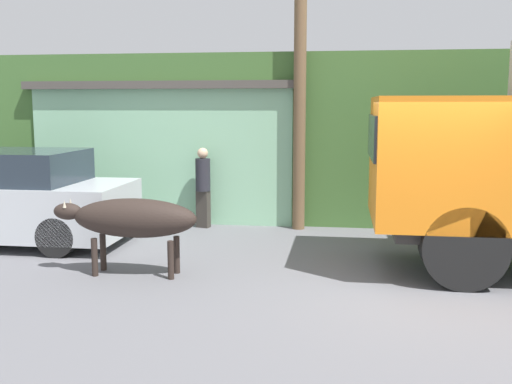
# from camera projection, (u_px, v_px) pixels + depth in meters

# --- Properties ---
(ground_plane) EXTENTS (60.00, 60.00, 0.00)m
(ground_plane) POSITION_uv_depth(u_px,v_px,m) (411.00, 286.00, 8.20)
(ground_plane) COLOR slate
(hillside_embankment) EXTENTS (32.00, 5.32, 3.50)m
(hillside_embankment) POSITION_uv_depth(u_px,v_px,m) (384.00, 135.00, 14.31)
(hillside_embankment) COLOR #426B33
(hillside_embankment) RESTS_ON ground_plane
(building_backdrop) EXTENTS (5.79, 2.70, 2.94)m
(building_backdrop) POSITION_uv_depth(u_px,v_px,m) (175.00, 148.00, 13.52)
(building_backdrop) COLOR #8CC69E
(building_backdrop) RESTS_ON ground_plane
(brown_cow) EXTENTS (2.15, 0.57, 1.13)m
(brown_cow) POSITION_uv_depth(u_px,v_px,m) (132.00, 219.00, 8.64)
(brown_cow) COLOR #2D231E
(brown_cow) RESTS_ON ground_plane
(parked_suv) EXTENTS (4.42, 1.89, 1.66)m
(parked_suv) POSITION_uv_depth(u_px,v_px,m) (6.00, 199.00, 10.65)
(parked_suv) COLOR silver
(parked_suv) RESTS_ON ground_plane
(pedestrian_on_hill) EXTENTS (0.37, 0.37, 1.61)m
(pedestrian_on_hill) POSITION_uv_depth(u_px,v_px,m) (203.00, 183.00, 12.00)
(pedestrian_on_hill) COLOR #38332D
(pedestrian_on_hill) RESTS_ON ground_plane
(utility_pole) EXTENTS (0.90, 0.24, 5.60)m
(utility_pole) POSITION_uv_depth(u_px,v_px,m) (300.00, 81.00, 11.57)
(utility_pole) COLOR brown
(utility_pole) RESTS_ON ground_plane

